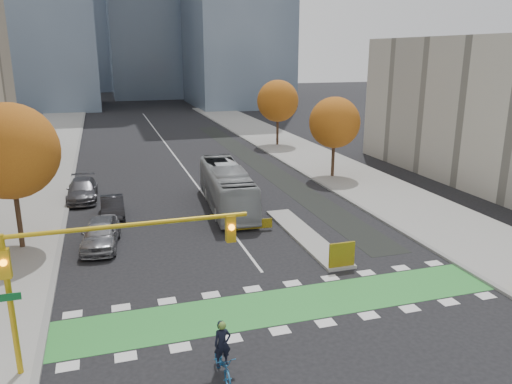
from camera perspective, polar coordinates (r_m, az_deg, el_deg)
ground at (r=21.37m, az=4.98°, el=-14.57°), size 300.00×300.00×0.00m
sidewalk_west at (r=39.06m, az=-25.82°, el=-1.75°), size 7.00×120.00×0.15m
sidewalk_east at (r=43.71m, az=11.61°, el=1.28°), size 7.00×120.00×0.15m
curb_west at (r=38.64m, az=-20.71°, el=-1.35°), size 0.30×120.00×0.16m
curb_east at (r=42.17m, az=7.42°, el=0.95°), size 0.30×120.00×0.16m
bike_crossing at (r=22.58m, az=3.52°, el=-12.74°), size 20.00×3.00×0.01m
centre_line at (r=58.47m, az=-9.89°, el=4.93°), size 0.15×70.00×0.01m
bike_lane_paint at (r=50.41m, az=0.12°, el=3.44°), size 2.50×50.00×0.01m
median_island at (r=30.26m, az=5.64°, el=-5.00°), size 1.60×10.00×0.16m
hazard_board at (r=25.96m, az=9.78°, el=-7.07°), size 1.40×0.12×1.30m
tree_west at (r=29.87m, az=-26.32°, el=4.19°), size 5.20×5.20×8.22m
tree_east_near at (r=43.86m, az=8.96°, el=7.84°), size 4.40×4.40×7.08m
tree_east_far at (r=58.68m, az=2.51°, el=10.35°), size 4.80×4.80×7.65m
traffic_signal_west at (r=17.85m, az=-18.55°, el=-7.29°), size 8.53×0.56×5.20m
cyclist at (r=17.92m, az=-3.82°, el=-18.47°), size 0.73×1.86×2.11m
bus at (r=35.35m, az=-3.37°, el=0.56°), size 3.35×11.01×3.02m
parked_car_a at (r=29.76m, az=-17.34°, el=-4.52°), size 2.51×5.02×1.64m
parked_car_b at (r=34.76m, az=-16.08°, el=-1.72°), size 1.49×4.22×1.39m
parked_car_c at (r=39.60m, az=-19.23°, el=0.23°), size 2.26×5.30×1.52m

